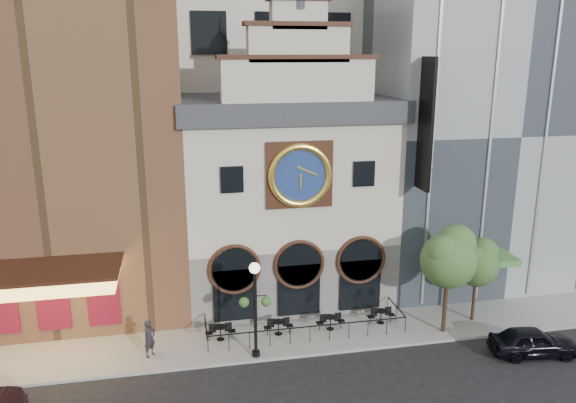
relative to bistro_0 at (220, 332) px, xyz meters
The scene contains 15 objects.
ground 5.20m from the bistro_0, 27.70° to the right, with size 120.00×120.00×0.00m, color black.
sidewalk 4.60m from the bistro_0, ahead, with size 44.00×5.00×0.15m, color gray.
clock_building 9.34m from the bistro_0, 49.90° to the left, with size 12.60×8.78×18.65m.
theater_building 16.49m from the bistro_0, 138.12° to the left, with size 14.00×15.60×25.00m.
retail_building 21.37m from the bistro_0, 23.37° to the left, with size 14.00×14.40×20.00m.
cafe_railing 4.57m from the bistro_0, ahead, with size 10.60×2.60×0.90m, color black, non-canonical shape.
bistro_0 is the anchor object (origin of this frame).
bistro_1 3.11m from the bistro_0, ahead, with size 1.58×0.68×0.90m.
bistro_2 5.99m from the bistro_0, ahead, with size 1.58×0.68×0.90m.
bistro_3 8.97m from the bistro_0, ahead, with size 1.58×0.68×0.90m.
car_right 16.00m from the bistro_0, 16.01° to the right, with size 1.74×4.31×1.47m, color black.
pedestrian 3.73m from the bistro_0, 165.25° to the right, with size 0.70×0.46×1.92m, color black.
lamppost 3.66m from the bistro_0, 51.38° to the right, with size 1.58×0.65×4.98m.
tree_left 12.71m from the bistro_0, ahead, with size 3.08×2.96×5.92m.
tree_right 14.58m from the bistro_0, ahead, with size 2.47×2.38×4.77m.
Camera 1 is at (-6.39, -24.53, 14.91)m, focal length 35.00 mm.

